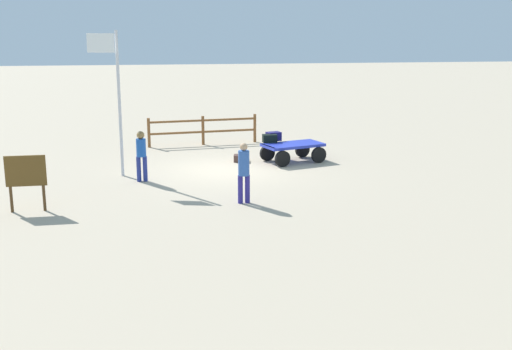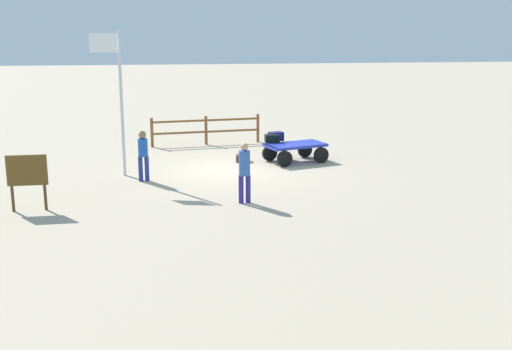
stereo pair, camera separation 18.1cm
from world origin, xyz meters
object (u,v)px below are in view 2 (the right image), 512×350
Objects in this scene: suitcase_tan at (272,138)px; flagpole at (117,89)px; luggage_cart at (295,149)px; suitcase_navy at (276,136)px; worker_lead at (143,152)px; signboard at (27,174)px; worker_trailing at (245,169)px; suitcase_maroon at (242,158)px.

suitcase_tan is 0.11× the size of flagpole.
luggage_cart is 0.97m from suitcase_navy.
flagpole is (5.55, 2.01, 2.02)m from suitcase_navy.
suitcase_navy is at bearing -148.69° from worker_lead.
signboard is (7.51, 5.56, 0.18)m from suitcase_tan.
worker_trailing is at bearing 133.23° from flagpole.
luggage_cart is at bearing 170.24° from suitcase_maroon.
luggage_cart is 5.80m from worker_lead.
worker_trailing is (1.69, 5.60, 0.15)m from suitcase_tan.
worker_trailing reaches higher than suitcase_navy.
suitcase_tan is 0.34× the size of signboard.
flagpole reaches higher than suitcase_maroon.
suitcase_tan reaches higher than suitcase_maroon.
flagpole is at bearing 17.57° from suitcase_tan.
worker_lead is at bearing 131.29° from flagpole.
luggage_cart is at bearing 129.69° from suitcase_navy.
flagpole reaches higher than worker_lead.
flagpole is 4.80m from signboard.
luggage_cart is 1.94m from suitcase_maroon.
worker_trailing is 1.12× the size of signboard.
flagpole is at bearing 19.87° from suitcase_navy.
flagpole is (6.13, 1.31, 2.36)m from luggage_cart.
suitcase_maroon is 4.37m from worker_lead.
worker_trailing is 5.83m from signboard.
suitcase_maroon is (1.30, 0.37, -0.71)m from suitcase_navy.
worker_trailing is (0.58, 5.54, 0.85)m from suitcase_maroon.
flagpole reaches higher than luggage_cart.
luggage_cart is 4.05× the size of suitcase_navy.
suitcase_tan is 0.37m from suitcase_navy.
suitcase_tan is 9.35m from signboard.
worker_trailing reaches higher than luggage_cart.
suitcase_navy is 6.24m from flagpole.
suitcase_tan is 0.30× the size of worker_trailing.
worker_trailing is at bearing 84.02° from suitcase_maroon.
flagpole is at bearing -46.77° from worker_trailing.
suitcase_navy is 1.53m from suitcase_maroon.
suitcase_maroon is 5.31m from flagpole.
worker_lead is at bearing -134.72° from signboard.
suitcase_tan is at bearing -150.47° from worker_lead.
signboard is (5.83, -0.04, 0.03)m from worker_trailing.
worker_trailing is (-2.88, 3.01, 0.04)m from worker_lead.
luggage_cart is at bearing -157.58° from worker_lead.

